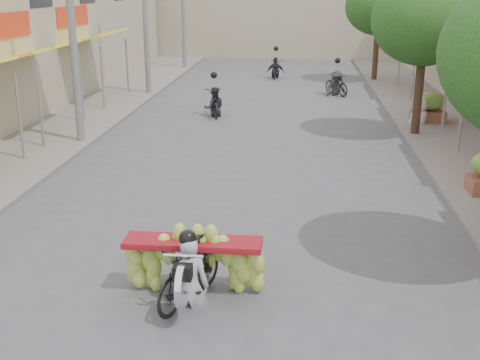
# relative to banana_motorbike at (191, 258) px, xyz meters

# --- Properties ---
(sidewalk_left) EXTENTS (4.00, 60.00, 0.12)m
(sidewalk_left) POSITION_rel_banana_motorbike_xyz_m (-6.84, 12.50, -0.65)
(sidewalk_left) COLOR slate
(sidewalk_left) RESTS_ON ground
(sidewalk_right) EXTENTS (4.00, 60.00, 0.12)m
(sidewalk_right) POSITION_rel_banana_motorbike_xyz_m (7.16, 12.50, -0.65)
(sidewalk_right) COLOR slate
(sidewalk_right) RESTS_ON ground
(far_building) EXTENTS (20.00, 6.00, 7.00)m
(far_building) POSITION_rel_banana_motorbike_xyz_m (0.16, 35.50, 2.79)
(far_building) COLOR tan
(far_building) RESTS_ON ground
(utility_pole_mid) EXTENTS (0.60, 0.24, 8.00)m
(utility_pole_mid) POSITION_rel_banana_motorbike_xyz_m (-5.24, 9.50, 3.31)
(utility_pole_mid) COLOR slate
(utility_pole_mid) RESTS_ON ground
(utility_pole_far) EXTENTS (0.60, 0.24, 8.00)m
(utility_pole_far) POSITION_rel_banana_motorbike_xyz_m (-5.24, 18.50, 3.31)
(utility_pole_far) COLOR slate
(utility_pole_far) RESTS_ON ground
(street_tree_mid) EXTENTS (3.40, 3.40, 5.25)m
(street_tree_mid) POSITION_rel_banana_motorbike_xyz_m (5.56, 11.50, 3.07)
(street_tree_mid) COLOR #3A2719
(street_tree_mid) RESTS_ON ground
(street_tree_far) EXTENTS (3.40, 3.40, 5.25)m
(street_tree_far) POSITION_rel_banana_motorbike_xyz_m (5.56, 23.50, 3.07)
(street_tree_far) COLOR #3A2719
(street_tree_far) RESTS_ON ground
(produce_crate_far) EXTENTS (1.20, 0.88, 1.16)m
(produce_crate_far) POSITION_rel_banana_motorbike_xyz_m (6.36, 13.50, 0.00)
(produce_crate_far) COLOR brown
(produce_crate_far) RESTS_ON ground
(banana_motorbike) EXTENTS (2.24, 1.91, 2.15)m
(banana_motorbike) POSITION_rel_banana_motorbike_xyz_m (0.00, 0.00, 0.00)
(banana_motorbike) COLOR black
(banana_motorbike) RESTS_ON ground
(pedestrian) EXTENTS (1.03, 0.78, 1.85)m
(pedestrian) POSITION_rel_banana_motorbike_xyz_m (5.98, 13.10, 0.33)
(pedestrian) COLOR white
(pedestrian) RESTS_ON ground
(bg_motorbike_a) EXTENTS (1.04, 1.85, 1.95)m
(bg_motorbike_a) POSITION_rel_banana_motorbike_xyz_m (-1.58, 14.08, 0.01)
(bg_motorbike_a) COLOR black
(bg_motorbike_a) RESTS_ON ground
(bg_motorbike_b) EXTENTS (1.34, 1.67, 1.95)m
(bg_motorbike_b) POSITION_rel_banana_motorbike_xyz_m (3.35, 19.12, 0.13)
(bg_motorbike_b) COLOR black
(bg_motorbike_b) RESTS_ON ground
(bg_motorbike_c) EXTENTS (1.00, 1.65, 1.95)m
(bg_motorbike_c) POSITION_rel_banana_motorbike_xyz_m (0.37, 24.12, 0.08)
(bg_motorbike_c) COLOR black
(bg_motorbike_c) RESTS_ON ground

